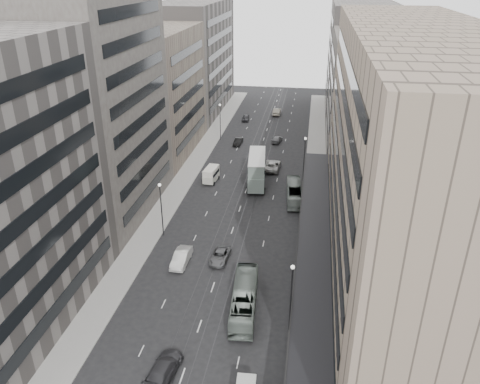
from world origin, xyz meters
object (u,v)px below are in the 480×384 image
Objects in this scene: sedan_1 at (181,258)px; bus_far at (294,193)px; panel_van at (211,174)px; sedan_2 at (220,256)px; double_decker at (257,169)px; bus_near at (244,299)px.

bus_far is at bearing 58.16° from sedan_1.
sedan_2 is (6.55, -24.85, -0.84)m from panel_van.
panel_van is (-15.34, 5.14, 0.13)m from bus_far.
sedan_1 is (1.68, -26.34, -0.64)m from panel_van.
double_decker is at bearing 89.52° from sedan_2.
double_decker is 2.01× the size of sedan_1.
bus_far is 2.19× the size of panel_van.
sedan_1 is 1.09× the size of sedan_2.
bus_far is (4.08, 29.15, -0.17)m from bus_near.
double_decker is at bearing 6.27° from panel_van.
panel_van is at bearing 174.89° from double_decker.
sedan_1 is (-9.58, 7.95, -0.69)m from bus_near.
panel_van reaches higher than sedan_2.
panel_van is 0.87× the size of sedan_1.
bus_near is 29.43m from bus_far.
bus_far is 16.18m from panel_van.
bus_far reaches higher than sedan_1.
double_decker is at bearing -41.29° from bus_far.
double_decker is (-7.00, 5.21, 1.64)m from bus_far.
double_decker is 2.32× the size of panel_van.
bus_far is 0.94× the size of double_decker.
bus_far is 2.07× the size of sedan_2.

